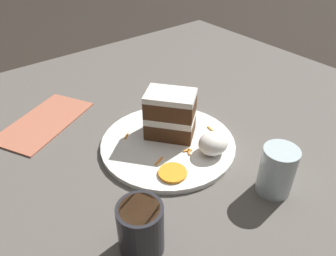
{
  "coord_description": "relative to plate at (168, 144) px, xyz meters",
  "views": [
    {
      "loc": [
        -0.37,
        -0.47,
        0.48
      ],
      "look_at": [
        -0.01,
        -0.02,
        0.07
      ],
      "focal_mm": 35.0,
      "sensor_mm": 36.0,
      "label": 1
    }
  ],
  "objects": [
    {
      "name": "carrot_shreds_scatter",
      "position": [
        0.01,
        -0.0,
        0.01
      ],
      "size": [
        0.18,
        0.17,
        0.0
      ],
      "color": "orange",
      "rests_on": "plate"
    },
    {
      "name": "plate",
      "position": [
        0.0,
        0.0,
        0.0
      ],
      "size": [
        0.3,
        0.3,
        0.01
      ],
      "primitive_type": "cylinder",
      "color": "white",
      "rests_on": "dining_table"
    },
    {
      "name": "coffee_mug",
      "position": [
        -0.19,
        -0.18,
        0.04
      ],
      "size": [
        0.07,
        0.07,
        0.09
      ],
      "color": "#232328",
      "rests_on": "dining_table"
    },
    {
      "name": "drinking_glass",
      "position": [
        0.07,
        -0.23,
        0.04
      ],
      "size": [
        0.06,
        0.06,
        0.1
      ],
      "color": "silver",
      "rests_on": "dining_table"
    },
    {
      "name": "ground_plane",
      "position": [
        0.01,
        0.02,
        -0.03
      ],
      "size": [
        6.0,
        6.0,
        0.0
      ],
      "primitive_type": "plane",
      "color": "black",
      "rests_on": "ground"
    },
    {
      "name": "orange_garnish",
      "position": [
        -0.06,
        -0.09,
        0.01
      ],
      "size": [
        0.06,
        0.06,
        0.01
      ],
      "primitive_type": "cylinder",
      "color": "orange",
      "rests_on": "plate"
    },
    {
      "name": "cream_dollop",
      "position": [
        0.05,
        -0.09,
        0.03
      ],
      "size": [
        0.06,
        0.06,
        0.05
      ],
      "primitive_type": "ellipsoid",
      "color": "white",
      "rests_on": "plate"
    },
    {
      "name": "dining_table",
      "position": [
        0.01,
        0.02,
        -0.02
      ],
      "size": [
        1.32,
        1.19,
        0.02
      ],
      "primitive_type": "cube",
      "color": "#56514C",
      "rests_on": "ground"
    },
    {
      "name": "menu_card",
      "position": [
        -0.18,
        0.26,
        -0.0
      ],
      "size": [
        0.27,
        0.22,
        0.0
      ],
      "primitive_type": "cube",
      "rotation": [
        0.0,
        0.0,
        2.06
      ],
      "color": "#B2664C",
      "rests_on": "dining_table"
    },
    {
      "name": "cake_slice",
      "position": [
        0.02,
        0.02,
        0.06
      ],
      "size": [
        0.12,
        0.13,
        0.11
      ],
      "rotation": [
        0.0,
        0.0,
        3.82
      ],
      "color": "#4C2D19",
      "rests_on": "plate"
    }
  ]
}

